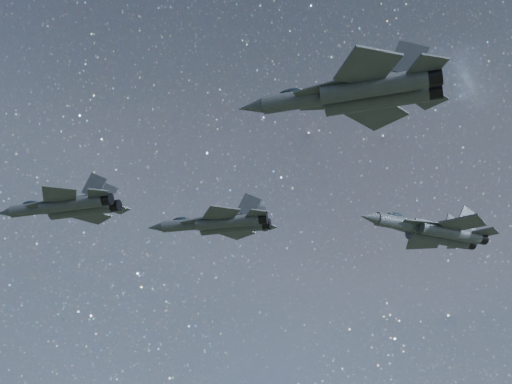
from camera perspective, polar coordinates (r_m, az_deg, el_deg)
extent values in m
cylinder|color=#2E353A|center=(69.62, -20.07, -1.48)|extent=(6.49, 3.86, 1.37)
cone|color=#2E353A|center=(72.12, -22.79, -1.82)|extent=(2.42, 1.97, 1.23)
ellipsoid|color=black|center=(70.47, -20.69, -1.07)|extent=(2.28, 1.68, 0.68)
cube|color=#2E353A|center=(67.08, -16.92, -1.10)|extent=(7.11, 4.10, 1.14)
cylinder|color=#2E353A|center=(66.08, -17.10, -1.09)|extent=(7.29, 4.22, 1.37)
cylinder|color=#2E353A|center=(67.42, -16.31, -1.67)|extent=(7.29, 4.22, 1.37)
cylinder|color=black|center=(64.03, -14.07, -0.70)|extent=(1.55, 1.61, 1.26)
cylinder|color=black|center=(65.41, -13.32, -1.30)|extent=(1.55, 1.61, 1.26)
cube|color=#2E353A|center=(67.81, -19.57, -1.04)|extent=(4.30, 3.39, 0.11)
cube|color=#2E353A|center=(69.56, -18.48, -1.79)|extent=(4.66, 1.95, 0.11)
cube|color=#2E353A|center=(64.67, -18.20, -0.25)|extent=(3.84, 4.21, 0.18)
cube|color=#2E353A|center=(69.20, -15.52, -2.20)|extent=(4.99, 4.88, 0.18)
cube|color=#2E353A|center=(63.38, -14.83, -0.19)|extent=(2.24, 2.40, 0.13)
cube|color=#2E353A|center=(66.54, -13.10, -1.57)|extent=(2.96, 2.92, 0.13)
cube|color=#2E353A|center=(65.26, -15.15, 0.56)|extent=(2.75, 1.58, 3.12)
cube|color=#2E353A|center=(66.95, -14.21, -0.20)|extent=(2.93, 1.13, 3.12)
cylinder|color=#2E353A|center=(83.97, -6.37, -3.09)|extent=(7.82, 4.19, 1.63)
cone|color=#2E353A|center=(85.68, -9.55, -3.34)|extent=(2.86, 2.24, 1.46)
ellipsoid|color=black|center=(84.66, -7.15, -2.66)|extent=(2.71, 1.89, 0.80)
cube|color=#2E353A|center=(82.40, -2.79, -2.83)|extent=(8.58, 4.42, 1.36)
cylinder|color=#2E353A|center=(81.18, -2.71, -2.85)|extent=(8.80, 4.55, 1.63)
cylinder|color=#2E353A|center=(83.06, -2.33, -3.37)|extent=(8.80, 4.55, 1.63)
cylinder|color=black|center=(80.10, 0.61, -2.57)|extent=(1.79, 1.88, 1.50)
cylinder|color=black|center=(82.00, 0.92, -3.10)|extent=(1.79, 1.88, 1.50)
cube|color=#2E353A|center=(82.10, -5.45, -2.72)|extent=(5.25, 3.79, 0.13)
cube|color=#2E353A|center=(84.60, -4.86, -3.42)|extent=(5.55, 2.00, 0.13)
cube|color=#2E353A|center=(79.08, -3.34, -2.07)|extent=(4.81, 5.21, 0.21)
cube|color=#2E353A|center=(85.44, -2.02, -3.85)|extent=(5.98, 5.89, 0.21)
cube|color=#2E353A|center=(79.04, 0.10, -2.09)|extent=(2.82, 2.99, 0.16)
cube|color=#2E353A|center=(83.39, 0.84, -3.33)|extent=(3.55, 3.52, 0.16)
cube|color=#2E353A|center=(81.00, -0.66, -1.31)|extent=(3.37, 1.68, 3.72)
cube|color=#2E353A|center=(83.34, -0.24, -2.00)|extent=(3.55, 1.13, 3.72)
cylinder|color=#2E353A|center=(50.02, 4.83, 8.85)|extent=(7.32, 4.29, 1.54)
cone|color=#2E353A|center=(50.94, -0.45, 8.07)|extent=(2.72, 2.20, 1.38)
ellipsoid|color=black|center=(50.62, 3.47, 9.36)|extent=(2.57, 1.88, 0.76)
cube|color=#2E353A|center=(49.49, 10.74, 9.58)|extent=(8.02, 4.54, 1.28)
cylinder|color=#2E353A|center=(48.41, 11.13, 9.84)|extent=(8.23, 4.67, 1.54)
cylinder|color=#2E353A|center=(50.06, 11.36, 8.60)|extent=(8.23, 4.67, 1.54)
cylinder|color=black|center=(48.45, 16.55, 10.45)|extent=(1.74, 1.81, 1.42)
cylinder|color=black|center=(50.09, 16.58, 9.19)|extent=(1.74, 1.81, 1.42)
cube|color=#2E353A|center=(48.63, 6.60, 9.85)|extent=(4.86, 3.78, 0.12)
cube|color=#2E353A|center=(50.83, 7.12, 8.21)|extent=(5.24, 2.14, 0.12)
cube|color=#2E353A|center=(46.59, 10.56, 11.61)|extent=(4.36, 4.77, 0.20)
cube|color=#2E353A|center=(52.18, 11.38, 7.37)|extent=(5.62, 5.50, 0.20)
cube|color=#2E353A|center=(47.48, 16.01, 11.47)|extent=(2.55, 2.72, 0.15)
cube|color=#2E353A|center=(51.26, 16.13, 8.55)|extent=(3.34, 3.30, 0.15)
cube|color=#2E353A|center=(49.25, 14.30, 12.19)|extent=(3.11, 1.74, 3.51)
cube|color=#2E353A|center=(51.27, 14.44, 10.58)|extent=(3.31, 1.24, 3.51)
cylinder|color=#2E353A|center=(71.00, 13.94, -2.97)|extent=(7.64, 3.73, 1.58)
cone|color=#2E353A|center=(68.22, 10.70, -2.38)|extent=(2.75, 2.08, 1.42)
ellipsoid|color=black|center=(70.56, 13.10, -2.25)|extent=(2.62, 1.73, 0.78)
cube|color=#2E353A|center=(74.23, 17.18, -3.57)|extent=(8.40, 3.92, 1.32)
cylinder|color=#2E353A|center=(73.64, 17.97, -3.68)|extent=(8.61, 4.03, 1.58)
cylinder|color=#2E353A|center=(75.04, 16.97, -4.20)|extent=(8.61, 4.03, 1.58)
cylinder|color=black|center=(76.74, 20.60, -4.13)|extent=(1.69, 1.79, 1.46)
cylinder|color=black|center=(78.09, 19.58, -4.63)|extent=(1.69, 1.79, 1.46)
cube|color=#2E353A|center=(71.08, 15.79, -2.89)|extent=(5.37, 1.68, 0.12)
cube|color=#2E353A|center=(73.03, 14.44, -3.62)|extent=(5.18, 3.48, 0.12)
cube|color=#2E353A|center=(71.93, 19.09, -2.86)|extent=(5.82, 5.77, 0.20)
cube|color=#2E353A|center=(76.69, 15.67, -4.64)|extent=(4.84, 5.20, 0.20)
cube|color=#2E353A|center=(75.67, 21.03, -3.62)|extent=(3.45, 3.44, 0.15)
cube|color=#2E353A|center=(78.77, 18.70, -4.77)|extent=(2.84, 2.99, 0.15)
cube|color=#2E353A|center=(76.06, 19.58, -2.55)|extent=(3.49, 0.92, 3.61)
cube|color=#2E353A|center=(77.75, 18.33, -3.20)|extent=(3.33, 1.47, 3.61)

